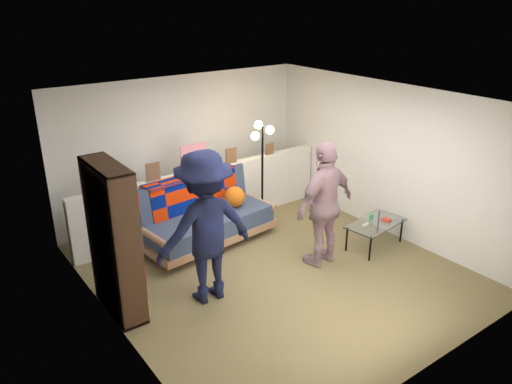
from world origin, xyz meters
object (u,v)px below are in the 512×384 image
bookshelf (114,246)px  coffee_table (376,224)px  floor_lamp (262,152)px  futon_sofa (206,216)px  person_left (205,228)px  person_right (325,205)px

bookshelf → coffee_table: size_ratio=1.87×
bookshelf → floor_lamp: (2.95, 1.07, 0.34)m
coffee_table → bookshelf: bearing=169.2°
futon_sofa → person_left: bearing=-120.4°
coffee_table → person_right: person_right is taller
futon_sofa → floor_lamp: (1.15, 0.11, 0.80)m
floor_lamp → person_left: bearing=-143.1°
coffee_table → floor_lamp: (-0.83, 1.79, 0.85)m
floor_lamp → person_right: person_right is taller
bookshelf → person_right: 2.86m
floor_lamp → person_left: (-1.94, -1.46, -0.24)m
person_left → person_right: 1.80m
coffee_table → person_left: size_ratio=0.52×
coffee_table → person_left: 2.85m
person_left → person_right: person_left is taller
bookshelf → person_left: (1.01, -0.38, 0.10)m
person_right → bookshelf: bearing=-17.8°
person_right → futon_sofa: bearing=-63.0°
futon_sofa → person_left: size_ratio=1.11×
bookshelf → floor_lamp: bearing=20.0°
futon_sofa → floor_lamp: 1.41m
coffee_table → floor_lamp: floor_lamp is taller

